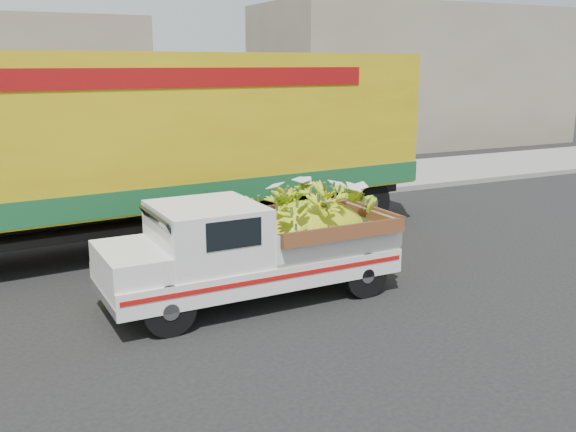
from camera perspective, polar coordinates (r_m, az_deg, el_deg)
name	(u,v)px	position (r m, az deg, el deg)	size (l,w,h in m)	color
ground	(307,307)	(9.81, 1.66, -8.10)	(100.00, 100.00, 0.00)	black
curb	(175,212)	(15.85, -10.02, 0.37)	(60.00, 0.25, 0.15)	gray
sidewalk	(152,196)	(17.84, -11.97, 1.72)	(60.00, 4.00, 0.14)	gray
building_right	(415,77)	(30.08, 11.25, 12.04)	(14.00, 6.00, 6.00)	gray
pickup_truck	(272,244)	(10.01, -1.47, -2.51)	(4.58, 1.77, 1.59)	black
semi_trailer	(147,141)	(12.86, -12.43, 6.51)	(12.04, 3.49, 3.80)	black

